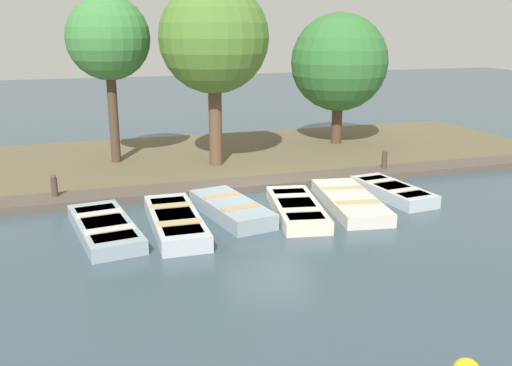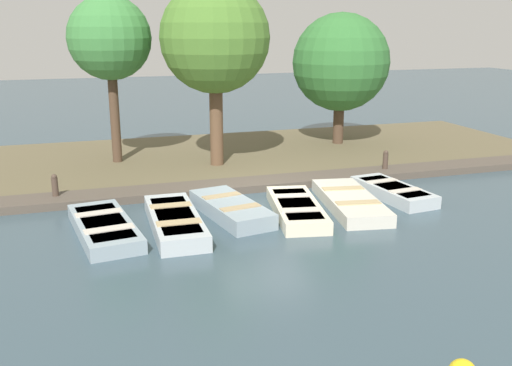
{
  "view_description": "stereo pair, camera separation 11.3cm",
  "coord_description": "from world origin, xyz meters",
  "px_view_note": "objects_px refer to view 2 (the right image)",
  "views": [
    {
      "loc": [
        14.37,
        -4.91,
        4.66
      ],
      "look_at": [
        0.65,
        -0.47,
        0.65
      ],
      "focal_mm": 40.0,
      "sensor_mm": 36.0,
      "label": 1
    },
    {
      "loc": [
        14.4,
        -4.81,
        4.66
      ],
      "look_at": [
        0.65,
        -0.47,
        0.65
      ],
      "focal_mm": 40.0,
      "sensor_mm": 36.0,
      "label": 2
    }
  ],
  "objects_px": {
    "rowboat_2": "(231,208)",
    "rowboat_3": "(297,208)",
    "park_tree_center": "(341,63)",
    "rowboat_4": "(350,201)",
    "park_tree_far_left": "(110,39)",
    "rowboat_1": "(175,221)",
    "mooring_post_near": "(55,189)",
    "rowboat_0": "(104,227)",
    "park_tree_left": "(215,39)",
    "rowboat_5": "(393,191)",
    "mooring_post_far": "(385,163)"
  },
  "relations": [
    {
      "from": "rowboat_1",
      "to": "mooring_post_near",
      "type": "relative_size",
      "value": 4.21
    },
    {
      "from": "rowboat_3",
      "to": "rowboat_5",
      "type": "distance_m",
      "value": 3.17
    },
    {
      "from": "rowboat_1",
      "to": "park_tree_center",
      "type": "bearing_deg",
      "value": 134.83
    },
    {
      "from": "rowboat_0",
      "to": "rowboat_1",
      "type": "bearing_deg",
      "value": 77.71
    },
    {
      "from": "rowboat_3",
      "to": "park_tree_far_left",
      "type": "height_order",
      "value": "park_tree_far_left"
    },
    {
      "from": "park_tree_far_left",
      "to": "rowboat_3",
      "type": "bearing_deg",
      "value": 30.72
    },
    {
      "from": "mooring_post_far",
      "to": "park_tree_far_left",
      "type": "relative_size",
      "value": 0.15
    },
    {
      "from": "mooring_post_far",
      "to": "park_tree_center",
      "type": "relative_size",
      "value": 0.16
    },
    {
      "from": "rowboat_0",
      "to": "rowboat_1",
      "type": "height_order",
      "value": "rowboat_1"
    },
    {
      "from": "rowboat_2",
      "to": "rowboat_3",
      "type": "distance_m",
      "value": 1.67
    },
    {
      "from": "rowboat_0",
      "to": "park_tree_left",
      "type": "xyz_separation_m",
      "value": [
        -5.16,
        3.93,
        4.06
      ]
    },
    {
      "from": "rowboat_0",
      "to": "rowboat_5",
      "type": "relative_size",
      "value": 1.18
    },
    {
      "from": "rowboat_2",
      "to": "rowboat_4",
      "type": "distance_m",
      "value": 3.19
    },
    {
      "from": "rowboat_0",
      "to": "rowboat_4",
      "type": "relative_size",
      "value": 0.93
    },
    {
      "from": "rowboat_2",
      "to": "park_tree_center",
      "type": "height_order",
      "value": "park_tree_center"
    },
    {
      "from": "rowboat_2",
      "to": "mooring_post_near",
      "type": "xyz_separation_m",
      "value": [
        -2.45,
        -4.23,
        0.21
      ]
    },
    {
      "from": "rowboat_0",
      "to": "park_tree_left",
      "type": "distance_m",
      "value": 7.66
    },
    {
      "from": "rowboat_1",
      "to": "park_tree_far_left",
      "type": "relative_size",
      "value": 0.61
    },
    {
      "from": "rowboat_2",
      "to": "park_tree_far_left",
      "type": "bearing_deg",
      "value": -169.98
    },
    {
      "from": "mooring_post_far",
      "to": "park_tree_left",
      "type": "height_order",
      "value": "park_tree_left"
    },
    {
      "from": "park_tree_left",
      "to": "park_tree_far_left",
      "type": "bearing_deg",
      "value": -114.47
    },
    {
      "from": "park_tree_far_left",
      "to": "park_tree_left",
      "type": "distance_m",
      "value": 3.44
    },
    {
      "from": "rowboat_0",
      "to": "park_tree_center",
      "type": "relative_size",
      "value": 0.65
    },
    {
      "from": "mooring_post_far",
      "to": "park_tree_far_left",
      "type": "height_order",
      "value": "park_tree_far_left"
    },
    {
      "from": "rowboat_1",
      "to": "rowboat_3",
      "type": "height_order",
      "value": "rowboat_1"
    },
    {
      "from": "mooring_post_far",
      "to": "park_tree_center",
      "type": "bearing_deg",
      "value": 174.63
    },
    {
      "from": "rowboat_1",
      "to": "rowboat_3",
      "type": "relative_size",
      "value": 1.03
    },
    {
      "from": "rowboat_4",
      "to": "park_tree_left",
      "type": "bearing_deg",
      "value": -145.73
    },
    {
      "from": "mooring_post_near",
      "to": "mooring_post_far",
      "type": "relative_size",
      "value": 1.0
    },
    {
      "from": "rowboat_0",
      "to": "rowboat_3",
      "type": "distance_m",
      "value": 4.74
    },
    {
      "from": "rowboat_4",
      "to": "park_tree_far_left",
      "type": "relative_size",
      "value": 0.64
    },
    {
      "from": "park_tree_center",
      "to": "rowboat_3",
      "type": "bearing_deg",
      "value": -32.29
    },
    {
      "from": "rowboat_1",
      "to": "park_tree_center",
      "type": "xyz_separation_m",
      "value": [
        -7.32,
        7.69,
        3.08
      ]
    },
    {
      "from": "rowboat_1",
      "to": "park_tree_center",
      "type": "relative_size",
      "value": 0.67
    },
    {
      "from": "rowboat_1",
      "to": "park_tree_center",
      "type": "distance_m",
      "value": 11.05
    },
    {
      "from": "rowboat_0",
      "to": "rowboat_5",
      "type": "height_order",
      "value": "rowboat_5"
    },
    {
      "from": "park_tree_far_left",
      "to": "mooring_post_far",
      "type": "bearing_deg",
      "value": 65.03
    },
    {
      "from": "rowboat_4",
      "to": "rowboat_3",
      "type": "bearing_deg",
      "value": -75.85
    },
    {
      "from": "rowboat_5",
      "to": "park_tree_center",
      "type": "distance_m",
      "value": 7.46
    },
    {
      "from": "rowboat_0",
      "to": "mooring_post_far",
      "type": "distance_m",
      "value": 9.33
    },
    {
      "from": "park_tree_far_left",
      "to": "park_tree_left",
      "type": "bearing_deg",
      "value": 65.53
    },
    {
      "from": "park_tree_left",
      "to": "rowboat_3",
      "type": "bearing_deg",
      "value": 8.78
    },
    {
      "from": "rowboat_2",
      "to": "rowboat_0",
      "type": "bearing_deg",
      "value": -93.67
    },
    {
      "from": "rowboat_3",
      "to": "rowboat_4",
      "type": "height_order",
      "value": "rowboat_4"
    },
    {
      "from": "rowboat_0",
      "to": "rowboat_3",
      "type": "xyz_separation_m",
      "value": [
        0.03,
        4.74,
        -0.0
      ]
    },
    {
      "from": "park_tree_left",
      "to": "rowboat_1",
      "type": "bearing_deg",
      "value": -23.67
    },
    {
      "from": "rowboat_4",
      "to": "park_tree_left",
      "type": "xyz_separation_m",
      "value": [
        -5.06,
        -2.36,
        4.06
      ]
    },
    {
      "from": "rowboat_4",
      "to": "park_tree_far_left",
      "type": "distance_m",
      "value": 9.4
    },
    {
      "from": "rowboat_1",
      "to": "rowboat_5",
      "type": "xyz_separation_m",
      "value": [
        -0.7,
        6.24,
        -0.02
      ]
    },
    {
      "from": "rowboat_5",
      "to": "park_tree_far_left",
      "type": "xyz_separation_m",
      "value": [
        -6.02,
        -7.05,
        4.03
      ]
    }
  ]
}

